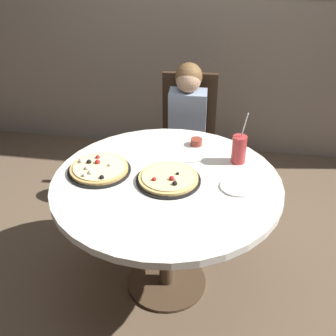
{
  "coord_description": "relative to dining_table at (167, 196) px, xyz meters",
  "views": [
    {
      "loc": [
        0.32,
        -1.89,
        2.03
      ],
      "look_at": [
        0.0,
        0.05,
        0.8
      ],
      "focal_mm": 46.96,
      "sensor_mm": 36.0,
      "label": 1
    }
  ],
  "objects": [
    {
      "name": "ground_plane",
      "position": [
        0.0,
        0.0,
        -0.65
      ],
      "size": [
        8.0,
        8.0,
        0.0
      ],
      "primitive_type": "plane",
      "color": "brown"
    },
    {
      "name": "dining_table",
      "position": [
        0.0,
        0.0,
        0.0
      ],
      "size": [
        1.22,
        1.22,
        0.75
      ],
      "color": "silver",
      "rests_on": "ground_plane"
    },
    {
      "name": "chair_wooden",
      "position": [
        -0.0,
        1.01,
        -0.12
      ],
      "size": [
        0.42,
        0.42,
        0.95
      ],
      "color": "#382619",
      "rests_on": "ground_plane"
    },
    {
      "name": "diner_child",
      "position": [
        0.0,
        0.83,
        -0.17
      ],
      "size": [
        0.27,
        0.42,
        1.08
      ],
      "color": "#3F4766",
      "rests_on": "ground_plane"
    },
    {
      "name": "pizza_veggie",
      "position": [
        0.01,
        0.0,
        0.11
      ],
      "size": [
        0.34,
        0.34,
        0.05
      ],
      "color": "black",
      "rests_on": "dining_table"
    },
    {
      "name": "pizza_cheese",
      "position": [
        -0.38,
        0.03,
        0.11
      ],
      "size": [
        0.34,
        0.34,
        0.05
      ],
      "color": "black",
      "rests_on": "dining_table"
    },
    {
      "name": "soda_cup",
      "position": [
        0.36,
        0.26,
        0.18
      ],
      "size": [
        0.08,
        0.08,
        0.31
      ],
      "color": "#B73333",
      "rests_on": "dining_table"
    },
    {
      "name": "sauce_bowl",
      "position": [
        0.11,
        0.42,
        0.12
      ],
      "size": [
        0.07,
        0.07,
        0.04
      ],
      "primitive_type": "cylinder",
      "color": "brown",
      "rests_on": "dining_table"
    },
    {
      "name": "plate_small",
      "position": [
        0.37,
        -0.0,
        0.1
      ],
      "size": [
        0.18,
        0.18,
        0.01
      ],
      "primitive_type": "cylinder",
      "color": "white",
      "rests_on": "dining_table"
    }
  ]
}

